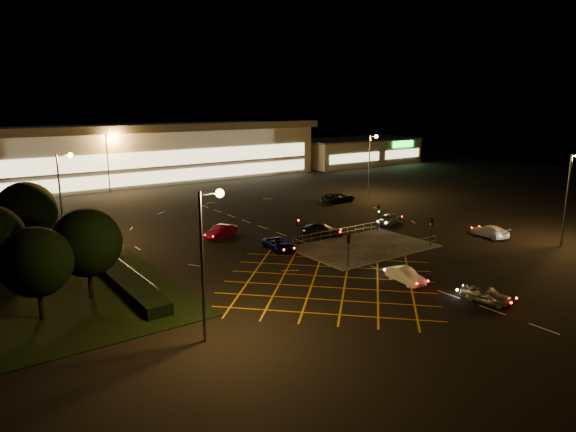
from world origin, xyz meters
TOP-DOWN VIEW (x-y plane):
  - ground at (0.00, 0.00)m, footprint 180.00×180.00m
  - pedestrian_island at (2.00, -2.00)m, footprint 14.00×9.00m
  - grass_verge at (-28.00, 6.00)m, footprint 18.00×30.00m
  - hedge at (-23.00, 6.00)m, footprint 2.00×26.00m
  - supermarket at (0.00, 61.95)m, footprint 72.00×26.50m
  - retail_unit_a at (46.00, 53.97)m, footprint 18.80×14.80m
  - retail_unit_b at (62.00, 53.96)m, footprint 14.80×14.80m
  - streetlight_sw at (-21.56, -12.00)m, footprint 1.78×0.56m
  - streetlight_se at (20.44, -14.00)m, footprint 1.78×0.56m
  - streetlight_nw at (-23.56, 18.00)m, footprint 1.78×0.56m
  - streetlight_ne at (24.44, 20.00)m, footprint 1.78×0.56m
  - streetlight_far_left at (-9.56, 48.00)m, footprint 1.78×0.56m
  - streetlight_far_right at (30.44, 50.00)m, footprint 1.78×0.56m
  - signal_sw at (-4.00, -5.99)m, footprint 0.28×0.30m
  - signal_se at (8.00, -5.99)m, footprint 0.28×0.30m
  - signal_nw at (-4.00, 1.99)m, footprint 0.28×0.30m
  - signal_ne at (8.00, 1.99)m, footprint 0.28×0.30m
  - tree_a at (-30.00, -2.00)m, footprint 5.04×5.04m
  - tree_c at (-28.00, 14.00)m, footprint 5.76×5.76m
  - tree_e at (-26.00, 0.00)m, footprint 5.40×5.40m
  - car_near_silver at (-0.99, -18.74)m, footprint 2.38×4.12m
  - car_queue_white at (-2.74, -12.01)m, footprint 1.82×4.04m
  - car_left_blue at (-6.06, 2.44)m, footprint 2.64×4.84m
  - car_far_dkgrey at (1.50, 4.47)m, footprint 4.75×4.85m
  - car_right_silver at (12.23, 3.95)m, footprint 4.55×2.73m
  - car_circ_red at (-8.63, 10.64)m, footprint 4.69×3.14m
  - car_east_grey at (16.52, 18.89)m, footprint 5.59×2.68m
  - car_approach_white at (16.97, -7.18)m, footprint 2.53×4.90m

SIDE VIEW (x-z plane):
  - ground at x=0.00m, z-range 0.00..0.00m
  - grass_verge at x=-28.00m, z-range 0.00..0.08m
  - pedestrian_island at x=2.00m, z-range 0.00..0.12m
  - hedge at x=-23.00m, z-range 0.00..1.00m
  - car_queue_white at x=-2.74m, z-range 0.00..1.29m
  - car_left_blue at x=-6.06m, z-range 0.00..1.29m
  - car_near_silver at x=-0.99m, z-range 0.00..1.32m
  - car_approach_white at x=16.97m, z-range 0.00..1.36m
  - car_far_dkgrey at x=1.50m, z-range 0.00..1.40m
  - car_right_silver at x=12.23m, z-range 0.00..1.45m
  - car_circ_red at x=-8.63m, z-range 0.00..1.46m
  - car_east_grey at x=16.52m, z-range 0.00..1.54m
  - signal_sw at x=-4.00m, z-range 0.79..3.94m
  - signal_se at x=8.00m, z-range 0.79..3.94m
  - signal_nw at x=-4.00m, z-range 0.79..3.94m
  - signal_ne at x=8.00m, z-range 0.79..3.94m
  - retail_unit_a at x=46.00m, z-range 0.04..6.39m
  - retail_unit_b at x=62.00m, z-range 0.05..6.40m
  - tree_a at x=-30.00m, z-range 0.90..7.76m
  - tree_e at x=-26.00m, z-range 0.97..8.32m
  - tree_c at x=-28.00m, z-range 1.03..8.87m
  - supermarket at x=0.00m, z-range 0.06..10.56m
  - streetlight_sw at x=-21.56m, z-range 1.55..11.58m
  - streetlight_se at x=20.44m, z-range 1.55..11.58m
  - streetlight_nw at x=-23.56m, z-range 1.55..11.58m
  - streetlight_ne at x=24.44m, z-range 1.55..11.58m
  - streetlight_far_left at x=-9.56m, z-range 1.55..11.58m
  - streetlight_far_right at x=30.44m, z-range 1.55..11.58m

